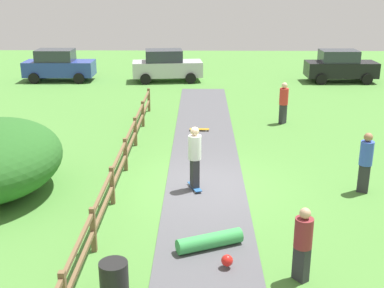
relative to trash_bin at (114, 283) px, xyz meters
The scene contains 13 objects.
ground_plane 6.09m from the trash_bin, 72.77° to the left, with size 60.00×60.00×0.00m, color #4C8438.
asphalt_path 6.09m from the trash_bin, 72.77° to the left, with size 2.40×28.00×0.02m, color #515156.
wooden_fence 5.86m from the trash_bin, 97.85° to the left, with size 0.12×18.12×1.10m.
trash_bin is the anchor object (origin of this frame).
skater_riding 5.78m from the trash_bin, 75.05° to the left, with size 0.48×0.82×1.93m.
skater_fallen 2.79m from the trash_bin, 46.96° to the left, with size 1.61×1.45×0.36m.
skateboard_loose 11.65m from the trash_bin, 82.07° to the left, with size 0.81×0.22×0.08m.
bystander_blue 8.47m from the trash_bin, 40.22° to the left, with size 0.50×0.50×1.83m.
bystander_maroon 3.88m from the trash_bin, 13.00° to the left, with size 0.53×0.53×1.65m.
bystander_red 13.82m from the trash_bin, 67.77° to the left, with size 0.54×0.54×1.81m.
parked_car_silver 22.13m from the trash_bin, 91.13° to the left, with size 4.36×2.36×1.92m.
parked_car_black 24.34m from the trash_bin, 65.40° to the left, with size 4.22×2.04×1.92m.
parked_car_blue 23.23m from the trash_bin, 107.70° to the left, with size 4.22×2.04×1.92m.
Camera 1 is at (-0.17, -14.02, 6.01)m, focal length 46.69 mm.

